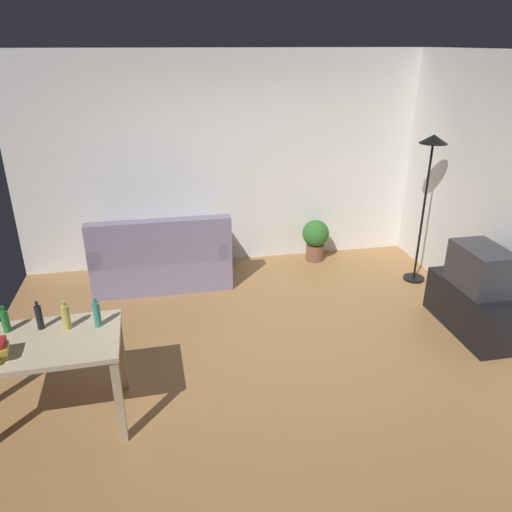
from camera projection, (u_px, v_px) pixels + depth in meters
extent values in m
cube|color=#9E7042|center=(256.00, 347.00, 4.85)|extent=(5.20, 4.40, 0.02)
cube|color=white|center=(223.00, 162.00, 6.29)|extent=(5.20, 0.10, 2.70)
cube|color=gray|center=(163.00, 266.00, 6.10)|extent=(1.64, 0.84, 0.40)
cube|color=slate|center=(160.00, 242.00, 5.61)|extent=(1.64, 0.16, 0.52)
cube|color=gray|center=(221.00, 239.00, 6.11)|extent=(0.16, 0.84, 0.22)
cube|color=gray|center=(98.00, 247.00, 5.85)|extent=(0.16, 0.84, 0.22)
cube|color=black|center=(472.00, 309.00, 5.05)|extent=(0.44, 1.10, 0.48)
cube|color=#2D2D33|center=(480.00, 268.00, 4.86)|extent=(0.40, 0.60, 0.44)
cube|color=black|center=(498.00, 267.00, 4.90)|extent=(0.01, 0.52, 0.36)
cylinder|color=black|center=(414.00, 278.00, 6.21)|extent=(0.26, 0.26, 0.03)
cylinder|color=black|center=(423.00, 214.00, 5.86)|extent=(0.03, 0.03, 1.68)
cone|color=black|center=(434.00, 139.00, 5.51)|extent=(0.32, 0.32, 0.10)
cube|color=#C6B28E|center=(36.00, 344.00, 3.58)|extent=(1.22, 0.74, 0.04)
cube|color=tan|center=(119.00, 402.00, 3.57)|extent=(0.06, 0.06, 0.72)
cube|color=tan|center=(121.00, 353.00, 4.12)|extent=(0.06, 0.06, 0.72)
cylinder|color=brown|center=(315.00, 252.00, 6.72)|extent=(0.24, 0.24, 0.22)
sphere|color=#2D6B28|center=(316.00, 233.00, 6.61)|extent=(0.36, 0.36, 0.36)
cylinder|color=#1E722D|center=(5.00, 321.00, 3.66)|extent=(0.06, 0.06, 0.18)
cylinder|color=#1E722D|center=(2.00, 308.00, 3.62)|extent=(0.03, 0.03, 0.04)
cylinder|color=black|center=(39.00, 317.00, 3.70)|extent=(0.05, 0.05, 0.19)
cylinder|color=black|center=(37.00, 304.00, 3.65)|extent=(0.02, 0.02, 0.04)
cylinder|color=#BCB24C|center=(66.00, 317.00, 3.70)|extent=(0.06, 0.06, 0.19)
cylinder|color=#BCB24C|center=(63.00, 304.00, 3.65)|extent=(0.03, 0.03, 0.04)
cylinder|color=teal|center=(97.00, 314.00, 3.73)|extent=(0.06, 0.06, 0.20)
cylinder|color=teal|center=(95.00, 301.00, 3.68)|extent=(0.02, 0.02, 0.04)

